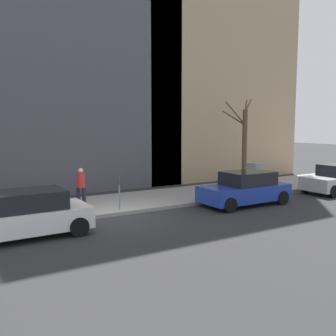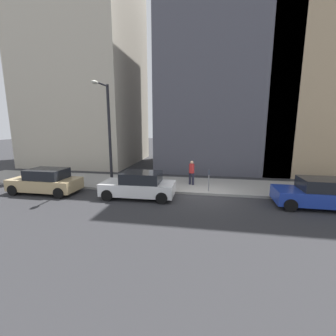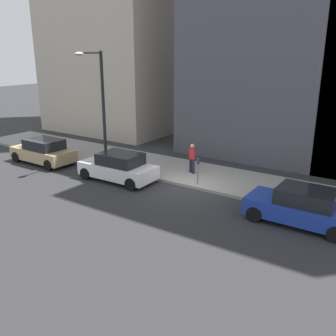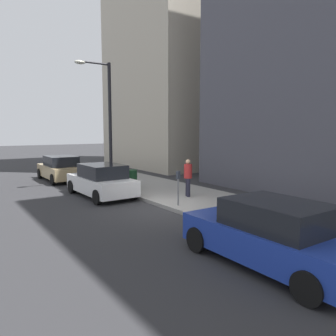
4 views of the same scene
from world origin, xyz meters
The scene contains 10 objects.
ground_plane centered at (0.00, 0.00, 0.00)m, with size 120.00×120.00×0.00m, color #2B2B2D.
sidewalk centered at (2.00, 0.00, 0.07)m, with size 4.00×36.00×0.15m, color gray.
parked_car_blue centered at (-1.02, -5.90, 0.74)m, with size 1.95×4.22×1.52m.
parked_car_white centered at (-1.06, 3.65, 0.74)m, with size 1.99×4.23×1.52m.
parked_car_tan centered at (-1.17, 9.65, 0.74)m, with size 1.95×4.21×1.52m.
parking_meter centered at (0.45, -0.34, 0.98)m, with size 0.14×0.10×1.35m.
streetlamp centered at (0.28, 6.05, 4.02)m, with size 1.97×0.32×6.50m.
trash_bin centered at (0.90, 4.32, 0.60)m, with size 0.56×0.56×0.90m, color #14381E.
pedestrian_near_meter centered at (1.84, 0.82, 1.09)m, with size 0.36×0.38×1.66m.
office_tower_right centered at (10.85, 13.03, 12.81)m, with size 10.69×10.69×25.63m, color #BCB29E.
Camera 4 is at (-7.04, -10.50, 3.09)m, focal length 35.00 mm.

